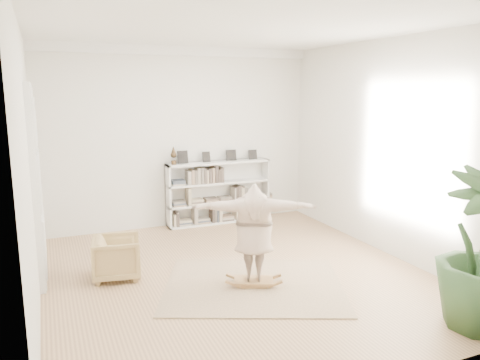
# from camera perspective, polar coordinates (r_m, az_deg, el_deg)

# --- Properties ---
(floor) EXTENTS (6.00, 6.00, 0.00)m
(floor) POSITION_cam_1_polar(r_m,az_deg,el_deg) (7.22, -0.37, -11.49)
(floor) COLOR #8E6A49
(floor) RESTS_ON ground
(room_shell) EXTENTS (6.00, 6.00, 6.00)m
(room_shell) POSITION_cam_1_polar(r_m,az_deg,el_deg) (9.50, -7.45, 15.38)
(room_shell) COLOR silver
(room_shell) RESTS_ON floor
(doors) EXTENTS (0.09, 1.78, 2.92)m
(doors) POSITION_cam_1_polar(r_m,az_deg,el_deg) (7.60, -23.59, -0.28)
(doors) COLOR white
(doors) RESTS_ON floor
(bookshelf) EXTENTS (2.20, 0.35, 1.64)m
(bookshelf) POSITION_cam_1_polar(r_m,az_deg,el_deg) (9.81, -2.65, -1.59)
(bookshelf) COLOR silver
(bookshelf) RESTS_ON floor
(armchair) EXTENTS (0.79, 0.77, 0.63)m
(armchair) POSITION_cam_1_polar(r_m,az_deg,el_deg) (7.26, -14.76, -9.10)
(armchair) COLOR tan
(armchair) RESTS_ON floor
(rug) EXTENTS (3.09, 2.83, 0.02)m
(rug) POSITION_cam_1_polar(r_m,az_deg,el_deg) (6.85, 1.68, -12.69)
(rug) COLOR tan
(rug) RESTS_ON floor
(rocker_board) EXTENTS (0.64, 0.52, 0.12)m
(rocker_board) POSITION_cam_1_polar(r_m,az_deg,el_deg) (6.83, 1.68, -12.21)
(rocker_board) COLOR #9C6C3E
(rocker_board) RESTS_ON rug
(person) EXTENTS (1.76, 1.11, 1.40)m
(person) POSITION_cam_1_polar(r_m,az_deg,el_deg) (6.57, 1.72, -6.06)
(person) COLOR tan
(person) RESTS_ON rocker_board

